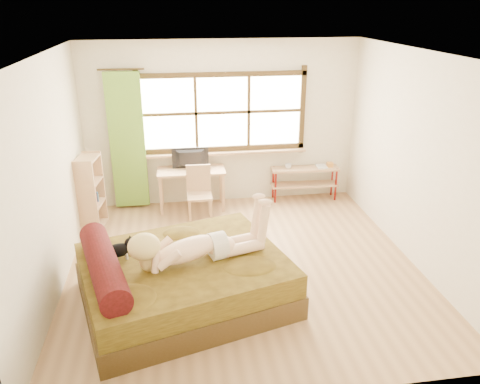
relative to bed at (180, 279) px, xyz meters
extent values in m
plane|color=#9E754C|center=(0.83, 0.67, -0.30)|extent=(4.50, 4.50, 0.00)
plane|color=white|center=(0.83, 0.67, 2.40)|extent=(4.50, 4.50, 0.00)
plane|color=silver|center=(0.83, 2.92, 1.05)|extent=(4.50, 0.00, 4.50)
plane|color=silver|center=(0.83, -1.58, 1.05)|extent=(4.50, 0.00, 4.50)
plane|color=silver|center=(-1.42, 0.67, 1.05)|extent=(0.00, 4.50, 4.50)
plane|color=silver|center=(3.08, 0.67, 1.05)|extent=(0.00, 4.50, 4.50)
cube|color=#FFEDBF|center=(0.83, 2.92, 1.25)|extent=(2.60, 0.01, 1.30)
cube|color=tan|center=(0.83, 2.84, 0.58)|extent=(2.80, 0.16, 0.04)
cube|color=#5D9929|center=(-0.72, 2.80, 0.85)|extent=(0.55, 0.10, 2.20)
cube|color=#382810|center=(0.05, 0.01, -0.16)|extent=(2.62, 2.31, 0.28)
cube|color=#36290C|center=(0.05, 0.01, 0.12)|extent=(2.57, 2.27, 0.28)
cylinder|color=black|center=(-0.78, -0.22, 0.39)|extent=(0.71, 1.54, 0.31)
cube|color=tan|center=(0.27, 2.62, 0.37)|extent=(1.10, 0.52, 0.04)
cube|color=tan|center=(-0.23, 2.43, 0.03)|extent=(0.05, 0.05, 0.66)
cube|color=tan|center=(0.77, 2.42, 0.03)|extent=(0.05, 0.05, 0.66)
cube|color=tan|center=(-0.23, 2.83, 0.03)|extent=(0.05, 0.05, 0.66)
cube|color=tan|center=(0.78, 2.82, 0.03)|extent=(0.05, 0.05, 0.66)
imported|color=black|center=(0.27, 2.67, 0.56)|extent=(0.60, 0.09, 0.34)
cube|color=tan|center=(0.37, 2.17, 0.10)|extent=(0.39, 0.39, 0.04)
cube|color=tan|center=(0.37, 2.35, 0.34)|extent=(0.38, 0.04, 0.44)
cube|color=tan|center=(0.21, 2.01, -0.11)|extent=(0.04, 0.04, 0.38)
cube|color=tan|center=(0.54, 2.01, -0.11)|extent=(0.04, 0.04, 0.38)
cube|color=tan|center=(0.21, 2.34, -0.11)|extent=(0.04, 0.04, 0.38)
cube|color=tan|center=(0.54, 2.34, -0.11)|extent=(0.04, 0.04, 0.38)
cube|color=tan|center=(2.23, 2.74, 0.26)|extent=(1.17, 0.33, 0.04)
cube|color=tan|center=(2.23, 2.74, -0.03)|extent=(1.17, 0.33, 0.03)
cylinder|color=maroon|center=(1.70, 2.65, -0.01)|extent=(0.03, 0.03, 0.58)
cylinder|color=maroon|center=(2.76, 2.61, -0.01)|extent=(0.03, 0.03, 0.58)
cylinder|color=maroon|center=(1.71, 2.88, -0.01)|extent=(0.03, 0.03, 0.58)
cylinder|color=maroon|center=(2.77, 2.84, -0.01)|extent=(0.03, 0.03, 0.58)
cube|color=#CA8232|center=(2.67, 2.73, 0.32)|extent=(0.10, 0.10, 0.08)
imported|color=gray|center=(1.93, 2.74, 0.32)|extent=(0.11, 0.11, 0.09)
imported|color=gray|center=(2.43, 2.74, 0.29)|extent=(0.19, 0.25, 0.02)
cube|color=tan|center=(-1.25, 2.10, -0.25)|extent=(0.34, 0.51, 0.03)
cube|color=tan|center=(-1.25, 2.10, 0.10)|extent=(0.34, 0.51, 0.03)
cube|color=tan|center=(-1.25, 2.10, 0.46)|extent=(0.34, 0.51, 0.03)
cube|color=tan|center=(-1.25, 2.10, 0.82)|extent=(0.34, 0.51, 0.03)
cube|color=tan|center=(-1.28, 1.86, 0.28)|extent=(0.28, 0.07, 1.15)
cube|color=tan|center=(-1.21, 2.33, 0.28)|extent=(0.28, 0.07, 1.15)
camera|label=1|loc=(0.01, -4.60, 2.95)|focal=35.00mm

